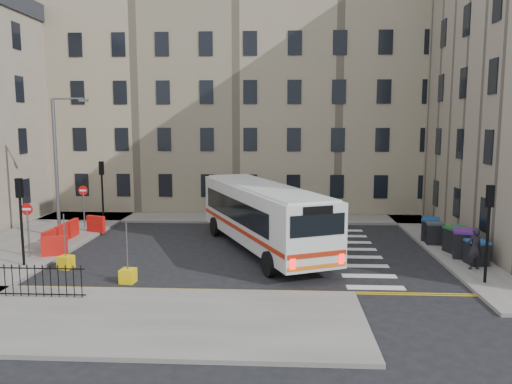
# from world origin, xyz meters

# --- Properties ---
(ground) EXTENTS (120.00, 120.00, 0.00)m
(ground) POSITION_xyz_m (0.00, 0.00, 0.00)
(ground) COLOR black
(ground) RESTS_ON ground
(pavement_north) EXTENTS (36.00, 3.20, 0.15)m
(pavement_north) POSITION_xyz_m (-6.00, 8.60, 0.07)
(pavement_north) COLOR slate
(pavement_north) RESTS_ON ground
(pavement_east) EXTENTS (2.40, 26.00, 0.15)m
(pavement_east) POSITION_xyz_m (9.00, 4.00, 0.07)
(pavement_east) COLOR slate
(pavement_east) RESTS_ON ground
(pavement_west) EXTENTS (6.00, 22.00, 0.15)m
(pavement_west) POSITION_xyz_m (-14.00, 1.00, 0.07)
(pavement_west) COLOR slate
(pavement_west) RESTS_ON ground
(pavement_sw) EXTENTS (20.00, 6.00, 0.15)m
(pavement_sw) POSITION_xyz_m (-7.00, -10.00, 0.07)
(pavement_sw) COLOR slate
(pavement_sw) RESTS_ON ground
(terrace_north) EXTENTS (38.30, 10.80, 17.20)m
(terrace_north) POSITION_xyz_m (-7.00, 15.50, 8.62)
(terrace_north) COLOR tan
(terrace_north) RESTS_ON ground
(traffic_light_east) EXTENTS (0.28, 0.22, 4.10)m
(traffic_light_east) POSITION_xyz_m (8.60, -5.50, 2.87)
(traffic_light_east) COLOR black
(traffic_light_east) RESTS_ON pavement_east
(traffic_light_nw) EXTENTS (0.28, 0.22, 4.10)m
(traffic_light_nw) POSITION_xyz_m (-12.00, 6.50, 2.87)
(traffic_light_nw) COLOR black
(traffic_light_nw) RESTS_ON pavement_west
(traffic_light_sw) EXTENTS (0.28, 0.22, 4.10)m
(traffic_light_sw) POSITION_xyz_m (-12.00, -4.00, 2.87)
(traffic_light_sw) COLOR black
(traffic_light_sw) RESTS_ON pavement_west
(streetlamp) EXTENTS (0.50, 0.22, 8.14)m
(streetlamp) POSITION_xyz_m (-13.00, 2.00, 4.34)
(streetlamp) COLOR #595B5E
(streetlamp) RESTS_ON pavement_west
(no_entry_north) EXTENTS (0.60, 0.08, 3.00)m
(no_entry_north) POSITION_xyz_m (-12.50, 4.50, 2.08)
(no_entry_north) COLOR #595B5E
(no_entry_north) RESTS_ON pavement_west
(no_entry_south) EXTENTS (0.60, 0.08, 3.00)m
(no_entry_south) POSITION_xyz_m (-12.50, -2.50, 2.08)
(no_entry_south) COLOR #595B5E
(no_entry_south) RESTS_ON pavement_west
(roadworks_barriers) EXTENTS (1.66, 6.26, 1.00)m
(roadworks_barriers) POSITION_xyz_m (-11.84, 0.50, 0.65)
(roadworks_barriers) COLOR red
(roadworks_barriers) RESTS_ON pavement_west
(bus) EXTENTS (7.67, 12.65, 3.43)m
(bus) POSITION_xyz_m (-0.95, -0.03, 1.98)
(bus) COLOR silver
(bus) RESTS_ON ground
(wheelie_bin_a) EXTENTS (1.02, 1.13, 1.13)m
(wheelie_bin_a) POSITION_xyz_m (9.29, -2.71, 0.72)
(wheelie_bin_a) COLOR black
(wheelie_bin_a) RESTS_ON pavement_east
(wheelie_bin_b) EXTENTS (1.39, 1.51, 1.40)m
(wheelie_bin_b) POSITION_xyz_m (9.15, -1.46, 0.85)
(wheelie_bin_b) COLOR black
(wheelie_bin_b) RESTS_ON pavement_east
(wheelie_bin_c) EXTENTS (1.36, 1.46, 1.33)m
(wheelie_bin_c) POSITION_xyz_m (9.14, -0.55, 0.82)
(wheelie_bin_c) COLOR black
(wheelie_bin_c) RESTS_ON pavement_east
(wheelie_bin_d) EXTENTS (1.05, 1.18, 1.20)m
(wheelie_bin_d) POSITION_xyz_m (8.53, 1.40, 0.76)
(wheelie_bin_d) COLOR black
(wheelie_bin_d) RESTS_ON pavement_east
(wheelie_bin_e) EXTENTS (1.29, 1.39, 1.26)m
(wheelie_bin_e) POSITION_xyz_m (8.58, 2.28, 0.78)
(wheelie_bin_e) COLOR black
(wheelie_bin_e) RESTS_ON pavement_east
(pedestrian) EXTENTS (0.79, 0.61, 1.93)m
(pedestrian) POSITION_xyz_m (8.85, -3.56, 1.11)
(pedestrian) COLOR black
(pedestrian) RESTS_ON pavement_east
(bollard_yellow) EXTENTS (0.71, 0.71, 0.60)m
(bollard_yellow) POSITION_xyz_m (-10.00, -3.96, 0.30)
(bollard_yellow) COLOR yellow
(bollard_yellow) RESTS_ON ground
(bollard_chevron) EXTENTS (0.67, 0.67, 0.60)m
(bollard_chevron) POSITION_xyz_m (-6.44, -5.89, 0.30)
(bollard_chevron) COLOR yellow
(bollard_chevron) RESTS_ON ground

